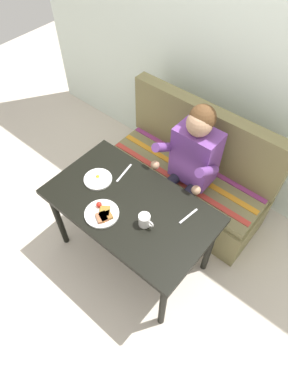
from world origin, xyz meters
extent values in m
plane|color=beige|center=(0.00, 0.00, 0.00)|extent=(8.00, 8.00, 0.00)
cube|color=silver|center=(0.00, 1.27, 1.30)|extent=(4.40, 0.10, 2.60)
cube|color=black|center=(0.00, 0.00, 0.71)|extent=(1.20, 0.70, 0.04)
cylinder|color=black|center=(-0.54, -0.29, 0.34)|extent=(0.05, 0.05, 0.69)
cylinder|color=black|center=(0.54, -0.29, 0.34)|extent=(0.05, 0.05, 0.69)
cylinder|color=black|center=(-0.54, 0.29, 0.34)|extent=(0.05, 0.05, 0.69)
cylinder|color=black|center=(0.54, 0.29, 0.34)|extent=(0.05, 0.05, 0.69)
cube|color=olive|center=(0.00, 0.72, 0.20)|extent=(1.44, 0.56, 0.40)
cube|color=olive|center=(0.00, 0.72, 0.43)|extent=(1.40, 0.52, 0.06)
cube|color=olive|center=(0.00, 0.94, 0.73)|extent=(1.44, 0.12, 0.54)
cube|color=#C63D33|center=(0.00, 0.58, 0.46)|extent=(1.38, 0.05, 0.01)
cube|color=orange|center=(0.00, 0.72, 0.46)|extent=(1.38, 0.05, 0.01)
cube|color=#93387A|center=(0.00, 0.86, 0.46)|extent=(1.38, 0.05, 0.01)
cube|color=#6E3C8D|center=(0.09, 0.66, 0.76)|extent=(0.34, 0.22, 0.48)
sphere|color=tan|center=(0.09, 0.64, 1.09)|extent=(0.19, 0.19, 0.19)
sphere|color=brown|center=(0.09, 0.67, 1.12)|extent=(0.19, 0.19, 0.19)
cylinder|color=#6E3C8D|center=(-0.10, 0.52, 0.83)|extent=(0.07, 0.29, 0.23)
cylinder|color=#6E3C8D|center=(0.28, 0.52, 0.83)|extent=(0.07, 0.29, 0.23)
sphere|color=tan|center=(-0.10, 0.40, 0.73)|extent=(0.07, 0.07, 0.07)
sphere|color=tan|center=(0.28, 0.40, 0.73)|extent=(0.07, 0.07, 0.07)
cylinder|color=#232333|center=(0.00, 0.49, 0.52)|extent=(0.09, 0.34, 0.09)
cylinder|color=#232333|center=(0.00, 0.32, 0.26)|extent=(0.08, 0.08, 0.52)
cube|color=black|center=(0.00, 0.26, 0.03)|extent=(0.09, 0.20, 0.05)
cylinder|color=#232333|center=(0.17, 0.49, 0.52)|extent=(0.09, 0.34, 0.09)
cylinder|color=#232333|center=(0.17, 0.32, 0.26)|extent=(0.08, 0.08, 0.52)
cube|color=black|center=(0.17, 0.26, 0.03)|extent=(0.09, 0.20, 0.05)
cylinder|color=white|center=(-0.09, -0.19, 0.74)|extent=(0.24, 0.24, 0.02)
cube|color=brown|center=(-0.04, -0.19, 0.76)|extent=(0.09, 0.10, 0.02)
cube|color=#9E5B3B|center=(-0.06, -0.22, 0.76)|extent=(0.10, 0.10, 0.02)
cube|color=olive|center=(-0.08, -0.17, 0.76)|extent=(0.10, 0.10, 0.02)
sphere|color=red|center=(-0.14, -0.16, 0.76)|extent=(0.04, 0.04, 0.04)
ellipsoid|color=#CC6623|center=(-0.05, -0.22, 0.76)|extent=(0.06, 0.05, 0.02)
cylinder|color=white|center=(-0.33, 0.01, 0.74)|extent=(0.21, 0.21, 0.01)
ellipsoid|color=white|center=(-0.33, 0.01, 0.75)|extent=(0.09, 0.08, 0.01)
sphere|color=yellow|center=(-0.33, 0.02, 0.76)|extent=(0.03, 0.03, 0.03)
cylinder|color=white|center=(0.18, -0.06, 0.78)|extent=(0.08, 0.08, 0.09)
cylinder|color=brown|center=(0.18, -0.06, 0.81)|extent=(0.07, 0.07, 0.01)
torus|color=white|center=(0.23, -0.06, 0.78)|extent=(0.05, 0.01, 0.05)
cube|color=silver|center=(0.37, 0.18, 0.73)|extent=(0.04, 0.17, 0.00)
cube|color=silver|center=(-0.23, 0.19, 0.73)|extent=(0.05, 0.20, 0.00)
camera|label=1|loc=(0.93, -0.95, 2.54)|focal=30.13mm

